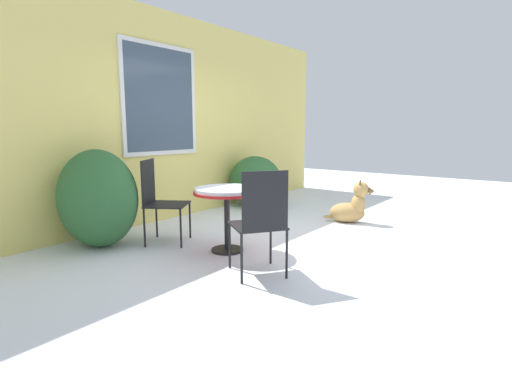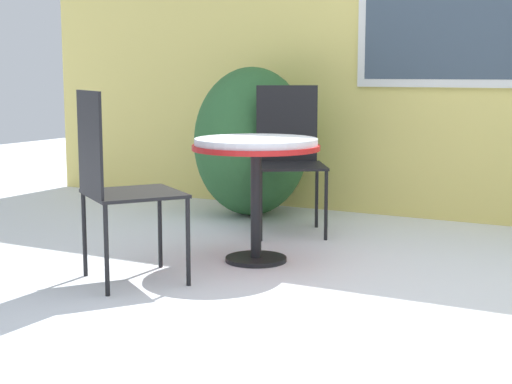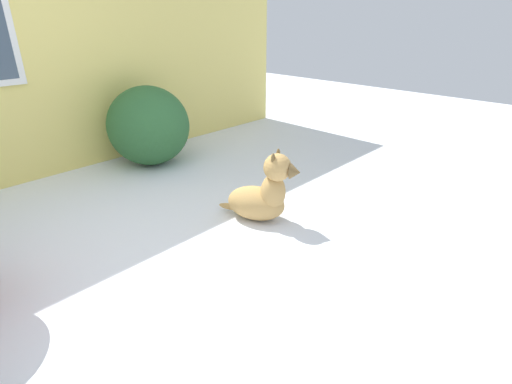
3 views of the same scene
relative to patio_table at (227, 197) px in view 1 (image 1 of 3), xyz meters
name	(u,v)px [view 1 (image 1 of 3)]	position (x,y,z in m)	size (l,w,h in m)	color
ground_plane	(293,239)	(0.89, -0.34, -0.63)	(16.00, 16.00, 0.00)	white
house_wall	(173,117)	(0.87, 1.85, 0.94)	(8.00, 0.10, 3.10)	#E5D16B
shrub_left	(98,198)	(-0.77, 1.35, -0.05)	(0.86, 1.03, 1.16)	#2D6033
shrub_middle	(255,181)	(2.33, 1.36, -0.17)	(0.93, 0.94, 0.91)	#2D6033
patio_table	(227,197)	(0.00, 0.00, 0.00)	(0.75, 0.75, 0.74)	black
patio_chair_near_table	(160,198)	(-0.22, 0.89, -0.07)	(0.65, 0.65, 1.03)	black
patio_chair_far_side	(260,219)	(-0.42, -0.78, -0.07)	(0.66, 0.66, 1.03)	black
dog	(352,207)	(2.18, -0.56, -0.39)	(0.47, 0.72, 0.64)	tan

